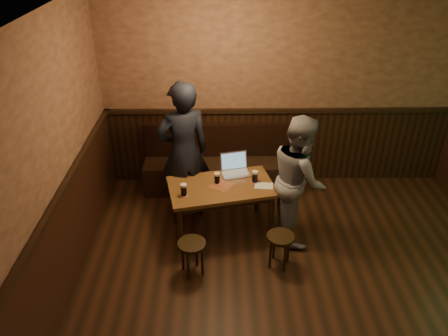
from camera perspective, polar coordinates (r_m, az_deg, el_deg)
room at (r=3.88m, az=12.57°, el=-7.51°), size 5.04×6.04×2.84m
bench at (r=6.38m, az=-0.42°, el=-0.07°), size 2.20×0.50×0.95m
pub_table at (r=5.36m, az=-0.36°, el=-3.10°), size 1.39×0.97×0.68m
stool_left at (r=4.90m, az=-4.20°, el=-10.48°), size 0.40×0.40×0.42m
stool_right at (r=5.02m, az=7.36°, el=-9.52°), size 0.41×0.41×0.42m
pint_left at (r=5.11m, az=-5.29°, el=-2.84°), size 0.10×0.10×0.15m
pint_mid at (r=5.32m, az=-0.91°, el=-1.32°), size 0.09×0.09×0.14m
pint_right at (r=5.35m, az=4.05°, el=-1.11°), size 0.10×0.10×0.15m
laptop at (r=5.55m, az=1.44°, el=0.03°), size 0.40×0.35×0.25m
menu at (r=5.32m, az=5.21°, el=-2.31°), size 0.24×0.17×0.00m
person_suit at (r=5.53m, az=-5.33°, el=2.07°), size 0.79×0.66×1.87m
person_grey at (r=5.27m, az=9.72°, el=-1.39°), size 0.66×0.82×1.61m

